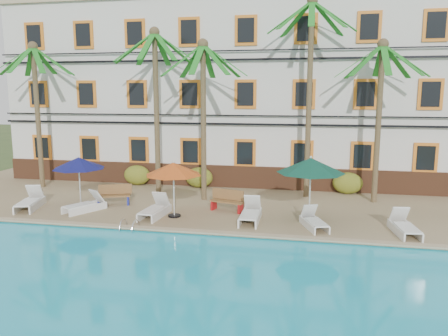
% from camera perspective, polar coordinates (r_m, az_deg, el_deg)
% --- Properties ---
extents(ground, '(100.00, 100.00, 0.00)m').
position_cam_1_polar(ground, '(17.42, -5.68, -8.03)').
color(ground, '#384C23').
rests_on(ground, ground).
extents(pool_deck, '(30.00, 12.00, 0.25)m').
position_cam_1_polar(pool_deck, '(22.04, -1.91, -3.84)').
color(pool_deck, tan).
rests_on(pool_deck, ground).
extents(swimming_pool, '(26.00, 12.00, 0.20)m').
position_cam_1_polar(swimming_pool, '(11.38, -16.47, -17.93)').
color(swimming_pool, '#1CB2D2').
rests_on(swimming_pool, ground).
extents(pool_coping, '(30.00, 0.35, 0.06)m').
position_cam_1_polar(pool_coping, '(16.52, -6.60, -8.03)').
color(pool_coping, tan).
rests_on(pool_coping, pool_deck).
extents(hotel_building, '(25.40, 6.44, 10.22)m').
position_cam_1_polar(hotel_building, '(26.30, 0.53, 9.91)').
color(hotel_building, silver).
rests_on(hotel_building, pool_deck).
extents(palm_a, '(4.11, 4.11, 7.70)m').
position_cam_1_polar(palm_a, '(25.38, -23.32, 8.72)').
color(palm_a, brown).
rests_on(palm_a, pool_deck).
extents(palm_b, '(4.11, 4.11, 8.18)m').
position_cam_1_polar(palm_b, '(21.81, -8.88, 10.08)').
color(palm_b, brown).
rests_on(palm_b, pool_deck).
extents(palm_c, '(4.11, 4.11, 7.51)m').
position_cam_1_polar(palm_c, '(20.50, -2.72, 9.12)').
color(palm_c, brown).
rests_on(palm_c, pool_deck).
extents(palm_d, '(4.11, 4.11, 9.51)m').
position_cam_1_polar(palm_d, '(21.44, 11.17, 12.04)').
color(palm_d, brown).
rests_on(palm_d, pool_deck).
extents(palm_e, '(4.11, 4.11, 7.45)m').
position_cam_1_polar(palm_e, '(21.19, 19.68, 8.50)').
color(palm_e, brown).
rests_on(palm_e, pool_deck).
extents(shrub_left, '(1.50, 0.90, 1.10)m').
position_cam_1_polar(shrub_left, '(24.76, -11.28, -0.91)').
color(shrub_left, '#265719').
rests_on(shrub_left, pool_deck).
extents(shrub_mid, '(1.50, 0.90, 1.10)m').
position_cam_1_polar(shrub_mid, '(23.64, -3.27, -1.24)').
color(shrub_mid, '#265719').
rests_on(shrub_mid, pool_deck).
extents(shrub_right, '(1.50, 0.90, 1.10)m').
position_cam_1_polar(shrub_right, '(22.99, 15.85, -1.92)').
color(shrub_right, '#265719').
rests_on(shrub_right, pool_deck).
extents(umbrella_blue, '(2.31, 2.31, 2.32)m').
position_cam_1_polar(umbrella_blue, '(20.47, -18.46, 0.59)').
color(umbrella_blue, black).
rests_on(umbrella_blue, pool_deck).
extents(umbrella_red, '(2.35, 2.35, 2.35)m').
position_cam_1_polar(umbrella_red, '(17.89, -6.62, -0.15)').
color(umbrella_red, black).
rests_on(umbrella_red, pool_deck).
extents(umbrella_green, '(2.67, 2.67, 2.66)m').
position_cam_1_polar(umbrella_green, '(17.26, 11.26, 0.29)').
color(umbrella_green, black).
rests_on(umbrella_green, pool_deck).
extents(lounger_a, '(1.25, 2.17, 0.97)m').
position_cam_1_polar(lounger_a, '(21.23, -23.98, -4.01)').
color(lounger_a, white).
rests_on(lounger_a, pool_deck).
extents(lounger_b, '(1.47, 1.94, 0.88)m').
position_cam_1_polar(lounger_b, '(19.89, -17.67, -4.60)').
color(lounger_b, white).
rests_on(lounger_b, pool_deck).
extents(lounger_c, '(0.86, 2.03, 0.94)m').
position_cam_1_polar(lounger_c, '(18.40, -8.99, -5.34)').
color(lounger_c, white).
rests_on(lounger_c, pool_deck).
extents(lounger_d, '(0.75, 2.04, 0.96)m').
position_cam_1_polar(lounger_d, '(17.54, 3.47, -5.96)').
color(lounger_d, white).
rests_on(lounger_d, pool_deck).
extents(lounger_e, '(1.16, 1.83, 0.81)m').
position_cam_1_polar(lounger_e, '(17.03, 11.64, -6.80)').
color(lounger_e, white).
rests_on(lounger_e, pool_deck).
extents(lounger_f, '(0.92, 1.97, 0.90)m').
position_cam_1_polar(lounger_f, '(17.27, 22.48, -7.03)').
color(lounger_f, white).
rests_on(lounger_f, pool_deck).
extents(bench_left, '(1.57, 0.96, 0.93)m').
position_cam_1_polar(bench_left, '(20.66, -14.22, -3.38)').
color(bench_left, olive).
rests_on(bench_left, pool_deck).
extents(bench_right, '(1.57, 0.86, 0.93)m').
position_cam_1_polar(bench_right, '(18.97, 0.51, -4.24)').
color(bench_right, olive).
rests_on(bench_right, pool_deck).
extents(pool_ladder, '(0.54, 0.74, 0.74)m').
position_cam_1_polar(pool_ladder, '(17.03, -12.25, -7.75)').
color(pool_ladder, silver).
rests_on(pool_ladder, ground).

